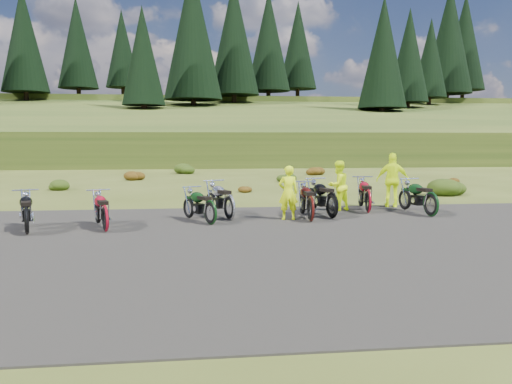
{
  "coord_description": "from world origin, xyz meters",
  "views": [
    {
      "loc": [
        -2.41,
        -13.27,
        2.4
      ],
      "look_at": [
        -0.72,
        1.43,
        0.84
      ],
      "focal_mm": 35.0,
      "sensor_mm": 36.0,
      "label": 1
    }
  ],
  "objects": [
    {
      "name": "shrub_4",
      "position": [
        -0.4,
        9.2,
        0.23
      ],
      "size": [
        0.77,
        0.77,
        0.45
      ],
      "primitive_type": "ellipsoid",
      "color": "#5B260B",
      "rests_on": "ground"
    },
    {
      "name": "shrub_3",
      "position": [
        -3.3,
        21.9,
        0.46
      ],
      "size": [
        1.56,
        1.56,
        0.92
      ],
      "primitive_type": "ellipsoid",
      "color": "#23380E",
      "rests_on": "ground"
    },
    {
      "name": "shrub_8",
      "position": [
        11.2,
        12.4,
        0.23
      ],
      "size": [
        0.77,
        0.77,
        0.45
      ],
      "primitive_type": "ellipsoid",
      "color": "#5B260B",
      "rests_on": "ground"
    },
    {
      "name": "conifer_30",
      "position": [
        45.0,
        73.0,
        19.66
      ],
      "size": [
        7.48,
        7.48,
        19.0
      ],
      "color": "black",
      "rests_on": "ground"
    },
    {
      "name": "person_right_b",
      "position": [
        4.36,
        3.52,
        0.95
      ],
      "size": [
        1.2,
        0.77,
        1.91
      ],
      "primitive_type": "imported",
      "rotation": [
        0.0,
        0.0,
        2.85
      ],
      "color": "#CFED0C",
      "rests_on": "ground"
    },
    {
      "name": "hill_slope",
      "position": [
        0.0,
        50.0,
        0.0
      ],
      "size": [
        300.0,
        45.97,
        9.37
      ],
      "primitive_type": null,
      "rotation": [
        0.14,
        0.0,
        0.0
      ],
      "color": "#2D4316",
      "rests_on": "ground"
    },
    {
      "name": "conifer_19",
      "position": [
        -21.0,
        69.0,
        17.36
      ],
      "size": [
        6.16,
        6.16,
        16.0
      ],
      "color": "black",
      "rests_on": "ground"
    },
    {
      "name": "conifer_28",
      "position": [
        33.0,
        61.0,
        14.76
      ],
      "size": [
        5.28,
        5.28,
        14.0
      ],
      "color": "black",
      "rests_on": "ground"
    },
    {
      "name": "conifer_21",
      "position": [
        -9.0,
        50.0,
        12.56
      ],
      "size": [
        5.28,
        5.28,
        14.0
      ],
      "color": "black",
      "rests_on": "ground"
    },
    {
      "name": "hill_plateau",
      "position": [
        0.0,
        110.0,
        0.0
      ],
      "size": [
        300.0,
        90.0,
        9.17
      ],
      "primitive_type": "cube",
      "color": "#2D4316",
      "rests_on": "ground"
    },
    {
      "name": "conifer_27",
      "position": [
        27.0,
        55.0,
        14.06
      ],
      "size": [
        5.72,
        5.72,
        15.0
      ],
      "color": "black",
      "rests_on": "ground"
    },
    {
      "name": "conifer_22",
      "position": [
        -3.0,
        56.0,
        16.77
      ],
      "size": [
        7.92,
        7.92,
        20.0
      ],
      "color": "black",
      "rests_on": "ground"
    },
    {
      "name": "motorcycle_4",
      "position": [
        0.8,
        0.72,
        0.0
      ],
      "size": [
        0.78,
        2.15,
        1.11
      ],
      "primitive_type": null,
      "rotation": [
        0.0,
        0.0,
        1.54
      ],
      "color": "#420E0B",
      "rests_on": "ground"
    },
    {
      "name": "ground",
      "position": [
        0.0,
        0.0,
        0.0
      ],
      "size": [
        300.0,
        300.0,
        0.0
      ],
      "primitive_type": "plane",
      "color": "#404A18",
      "rests_on": "ground"
    },
    {
      "name": "shrub_5",
      "position": [
        2.5,
        14.5,
        0.31
      ],
      "size": [
        1.03,
        1.03,
        0.61
      ],
      "primitive_type": "ellipsoid",
      "color": "#23380E",
      "rests_on": "ground"
    },
    {
      "name": "motorcycle_6",
      "position": [
        3.04,
        2.22,
        0.0
      ],
      "size": [
        1.05,
        2.25,
        1.13
      ],
      "primitive_type": null,
      "rotation": [
        0.0,
        0.0,
        1.41
      ],
      "color": "maroon",
      "rests_on": "ground"
    },
    {
      "name": "conifer_23",
      "position": [
        3.0,
        62.0,
        17.47
      ],
      "size": [
        7.48,
        7.48,
        19.0
      ],
      "color": "black",
      "rests_on": "ground"
    },
    {
      "name": "conifer_25",
      "position": [
        15.0,
        74.0,
        18.66
      ],
      "size": [
        6.6,
        6.6,
        17.0
      ],
      "color": "black",
      "rests_on": "ground"
    },
    {
      "name": "conifer_29",
      "position": [
        39.0,
        67.0,
        18.97
      ],
      "size": [
        7.92,
        7.92,
        20.0
      ],
      "color": "black",
      "rests_on": "ground"
    },
    {
      "name": "conifer_24",
      "position": [
        9.0,
        68.0,
        18.16
      ],
      "size": [
        7.04,
        7.04,
        18.0
      ],
      "color": "black",
      "rests_on": "ground"
    },
    {
      "name": "person_middle",
      "position": [
        0.21,
        1.17,
        0.8
      ],
      "size": [
        0.59,
        0.39,
        1.61
      ],
      "primitive_type": "imported",
      "rotation": [
        0.0,
        0.0,
        3.14
      ],
      "color": "#CFED0C",
      "rests_on": "ground"
    },
    {
      "name": "conifer_26",
      "position": [
        21.0,
        49.0,
        13.37
      ],
      "size": [
        6.16,
        6.16,
        16.0
      ],
      "color": "black",
      "rests_on": "ground"
    },
    {
      "name": "motorcycle_1",
      "position": [
        -4.82,
        -0.22,
        0.0
      ],
      "size": [
        1.26,
        2.07,
        1.03
      ],
      "primitive_type": null,
      "rotation": [
        0.0,
        0.0,
        1.9
      ],
      "color": "maroon",
      "rests_on": "ground"
    },
    {
      "name": "shrub_2",
      "position": [
        -6.2,
        16.6,
        0.38
      ],
      "size": [
        1.3,
        1.3,
        0.77
      ],
      "primitive_type": "ellipsoid",
      "color": "#5B260B",
      "rests_on": "ground"
    },
    {
      "name": "gravel_pad",
      "position": [
        0.0,
        -2.0,
        0.0
      ],
      "size": [
        20.0,
        12.0,
        0.04
      ],
      "primitive_type": "cube",
      "color": "black",
      "rests_on": "ground"
    },
    {
      "name": "motorcycle_2",
      "position": [
        -2.1,
        0.55,
        0.0
      ],
      "size": [
        1.5,
        2.02,
        1.02
      ],
      "primitive_type": null,
      "rotation": [
        0.0,
        0.0,
        2.07
      ],
      "color": "black",
      "rests_on": "ground"
    },
    {
      "name": "motorcycle_7",
      "position": [
        4.7,
        1.25,
        0.0
      ],
      "size": [
        1.06,
        2.24,
        1.13
      ],
      "primitive_type": null,
      "rotation": [
        0.0,
        0.0,
        1.74
      ],
      "color": "black",
      "rests_on": "ground"
    },
    {
      "name": "person_right_a",
      "position": [
        2.22,
        2.89,
        0.83
      ],
      "size": [
        1.01,
        0.93,
        1.67
      ],
      "primitive_type": "imported",
      "rotation": [
        0.0,
        0.0,
        3.62
      ],
      "color": "#CFED0C",
      "rests_on": "ground"
    },
    {
      "name": "shrub_6",
      "position": [
        5.4,
        19.8,
        0.38
      ],
      "size": [
        1.3,
        1.3,
        0.77
      ],
      "primitive_type": "ellipsoid",
      "color": "#5B260B",
      "rests_on": "ground"
    },
    {
      "name": "motorcycle_0",
      "position": [
        -6.7,
        -0.4,
        0.0
      ],
      "size": [
        1.27,
        2.14,
        1.06
      ],
      "primitive_type": null,
      "rotation": [
        0.0,
        0.0,
        1.89
      ],
      "color": "black",
      "rests_on": "ground"
    },
    {
      "name": "conifer_18",
      "position": [
        -27.0,
        63.0,
        16.66
      ],
      "size": [
        6.6,
        6.6,
        17.0
      ],
      "color": "black",
      "rests_on": "ground"
    },
    {
      "name": "conifer_20",
      "position": [
        -15.0,
        75.0,
        17.65
      ],
      "size": [
        5.72,
        5.72,
        15.0
      ],
      "color": "black",
      "rests_on": "ground"
    },
    {
      "name": "motorcycle_3",
      "position": [
        -1.52,
        1.29,
        0.0
      ],
      "size": [
        1.43,
        2.27,
        1.13
      ],
      "primitive_type": null,
      "rotation": [
        0.0,
        0.0,
        1.93
      ],
      "color": "silver",
      "rests_on": "ground"
    },
    {
      "name": "motorcycle_5",
      "position": [
        1.58,
        1.28,
        0.0
      ],
      "size": [
        1.15,
        2.32,
        1.16
      ],
      "primitive_type": null,
      "rotation": [
        0.0,
        0.0,
        1.76
      ],
      "color": "black",
      "rests_on": "ground"
    },
    {
      "name": "shrub_1",
      "position": [
        -9.1,
        11.3,
        0.31
      ],
      "size": [
        1.03,
        1.03,
        0.61
      ],
      "primitive_type": "ellipsoid",
      "color": "#23380E",
      "rests_on": "ground"
    },
    {
      "name": "shrub_7",
      "position": [
        8.3,
        7.1,
        0.46
      ],
      "size": [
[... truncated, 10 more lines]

